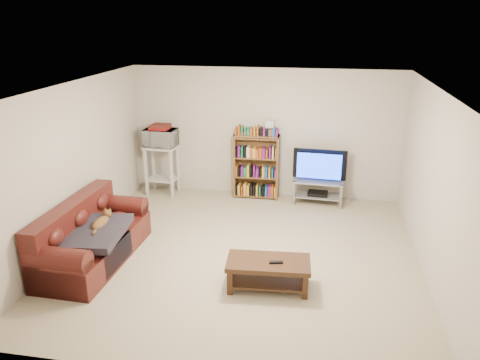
% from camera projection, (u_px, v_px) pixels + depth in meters
% --- Properties ---
extents(floor, '(5.00, 5.00, 0.00)m').
position_uv_depth(floor, '(242.00, 254.00, 6.80)').
color(floor, '#C4B691').
rests_on(floor, ground).
extents(ceiling, '(5.00, 5.00, 0.00)m').
position_uv_depth(ceiling, '(242.00, 88.00, 6.00)').
color(ceiling, white).
rests_on(ceiling, ground).
extents(wall_back, '(5.00, 0.00, 5.00)m').
position_uv_depth(wall_back, '(265.00, 133.00, 8.72)').
color(wall_back, silver).
rests_on(wall_back, ground).
extents(wall_front, '(5.00, 0.00, 5.00)m').
position_uv_depth(wall_front, '(193.00, 268.00, 4.08)').
color(wall_front, silver).
rests_on(wall_front, ground).
extents(wall_left, '(0.00, 5.00, 5.00)m').
position_uv_depth(wall_left, '(73.00, 167.00, 6.81)').
color(wall_left, silver).
rests_on(wall_left, ground).
extents(wall_right, '(0.00, 5.00, 5.00)m').
position_uv_depth(wall_right, '(434.00, 187.00, 5.99)').
color(wall_right, silver).
rests_on(wall_right, ground).
extents(sofa, '(0.92, 2.01, 0.85)m').
position_uv_depth(sofa, '(89.00, 241.00, 6.54)').
color(sofa, '#4A1713').
rests_on(sofa, floor).
extents(blanket, '(0.82, 1.04, 0.18)m').
position_uv_depth(blanket, '(95.00, 233.00, 6.32)').
color(blanket, '#2B2731').
rests_on(blanket, sofa).
extents(cat, '(0.23, 0.55, 0.16)m').
position_uv_depth(cat, '(101.00, 223.00, 6.46)').
color(cat, brown).
rests_on(cat, sofa).
extents(coffee_table, '(1.08, 0.59, 0.38)m').
position_uv_depth(coffee_table, '(268.00, 269.00, 5.89)').
color(coffee_table, '#392214').
rests_on(coffee_table, floor).
extents(remote, '(0.18, 0.08, 0.02)m').
position_uv_depth(remote, '(276.00, 262.00, 5.79)').
color(remote, black).
rests_on(remote, coffee_table).
extents(tv_stand, '(0.92, 0.45, 0.45)m').
position_uv_depth(tv_stand, '(318.00, 188.00, 8.54)').
color(tv_stand, '#999EA3').
rests_on(tv_stand, floor).
extents(television, '(0.97, 0.18, 0.56)m').
position_uv_depth(television, '(319.00, 166.00, 8.40)').
color(television, black).
rests_on(television, tv_stand).
extents(dvd_player, '(0.37, 0.27, 0.06)m').
position_uv_depth(dvd_player, '(318.00, 194.00, 8.58)').
color(dvd_player, black).
rests_on(dvd_player, tv_stand).
extents(bookshelf, '(0.85, 0.28, 1.22)m').
position_uv_depth(bookshelf, '(256.00, 166.00, 8.72)').
color(bookshelf, brown).
rests_on(bookshelf, floor).
extents(shelf_clutter, '(0.62, 0.20, 0.28)m').
position_uv_depth(shelf_clutter, '(262.00, 129.00, 8.49)').
color(shelf_clutter, silver).
rests_on(shelf_clutter, bookshelf).
extents(microwave_stand, '(0.62, 0.47, 0.95)m').
position_uv_depth(microwave_stand, '(162.00, 163.00, 8.91)').
color(microwave_stand, silver).
rests_on(microwave_stand, floor).
extents(microwave, '(0.61, 0.43, 0.33)m').
position_uv_depth(microwave, '(161.00, 138.00, 8.74)').
color(microwave, silver).
rests_on(microwave, microwave_stand).
extents(game_boxes, '(0.36, 0.32, 0.05)m').
position_uv_depth(game_boxes, '(160.00, 128.00, 8.68)').
color(game_boxes, maroon).
rests_on(game_boxes, microwave).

